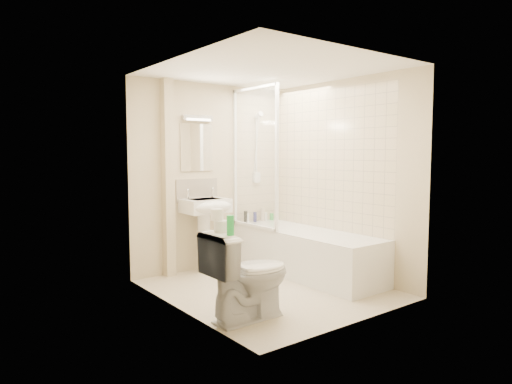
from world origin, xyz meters
TOP-DOWN VIEW (x-y plane):
  - floor at (0.00, 0.00)m, footprint 2.50×2.50m
  - wall_back at (0.00, 1.25)m, footprint 2.20×0.02m
  - wall_left at (-1.10, 0.00)m, footprint 0.02×2.50m
  - wall_right at (1.10, 0.00)m, footprint 0.02×2.50m
  - ceiling at (0.00, 0.00)m, footprint 2.20×2.50m
  - tile_back at (0.75, 1.24)m, footprint 0.70×0.01m
  - tile_right at (1.09, 0.20)m, footprint 0.01×2.10m
  - pipe_boxing at (-0.62, 1.19)m, footprint 0.12×0.12m
  - splashback at (-0.19, 1.24)m, footprint 0.60×0.02m
  - mirror at (-0.19, 1.24)m, footprint 0.46×0.01m
  - strip_light at (-0.19, 1.22)m, footprint 0.42×0.07m
  - bathtub at (0.75, 0.20)m, footprint 0.70×2.10m
  - shower_screen at (0.40, 0.80)m, footprint 0.04×0.92m
  - shower_fixture at (0.75, 1.19)m, footprint 0.10×0.16m
  - pedestal_sink at (-0.19, 1.01)m, footprint 0.55×0.50m
  - bottle_black_a at (0.52, 1.16)m, footprint 0.05×0.05m
  - bottle_white_a at (0.55, 1.16)m, footprint 0.06×0.06m
  - bottle_blue at (0.68, 1.16)m, footprint 0.05×0.05m
  - bottle_cream at (0.82, 1.16)m, footprint 0.06×0.06m
  - bottle_white_b at (0.87, 1.16)m, footprint 0.05×0.05m
  - bottle_green at (0.99, 1.16)m, footprint 0.06×0.06m
  - toilet at (-0.72, -0.59)m, footprint 0.47×0.81m
  - toilet_roll_lower at (-0.97, -0.53)m, footprint 0.12×0.12m
  - toilet_roll_upper at (-0.98, -0.48)m, footprint 0.11×0.11m
  - green_bottle at (-1.00, -0.72)m, footprint 0.06×0.06m

SIDE VIEW (x-z plane):
  - floor at x=0.00m, z-range 0.00..0.00m
  - bathtub at x=0.75m, z-range 0.01..0.56m
  - toilet at x=-0.72m, z-range 0.00..0.82m
  - bottle_green at x=0.99m, z-range 0.55..0.65m
  - bottle_white_b at x=0.87m, z-range 0.55..0.67m
  - bottle_white_a at x=0.55m, z-range 0.55..0.68m
  - bottle_blue at x=0.68m, z-range 0.55..0.69m
  - bottle_black_a at x=0.52m, z-range 0.55..0.72m
  - bottle_cream at x=0.82m, z-range 0.55..0.74m
  - pedestal_sink at x=-0.19m, z-range 0.22..1.28m
  - toilet_roll_lower at x=-0.97m, z-range 0.82..0.92m
  - green_bottle at x=-1.00m, z-range 0.82..0.99m
  - toilet_roll_upper at x=-0.98m, z-range 0.92..1.02m
  - splashback at x=-0.19m, z-range 0.88..1.18m
  - wall_back at x=0.00m, z-range 0.00..2.40m
  - wall_left at x=-1.10m, z-range 0.00..2.40m
  - wall_right at x=1.10m, z-range 0.00..2.40m
  - pipe_boxing at x=-0.62m, z-range 0.00..2.40m
  - tile_back at x=0.75m, z-range 0.55..2.30m
  - tile_right at x=1.09m, z-range 0.55..2.30m
  - shower_screen at x=0.40m, z-range 0.55..2.35m
  - shower_fixture at x=0.75m, z-range 1.05..2.04m
  - mirror at x=-0.19m, z-range 1.28..1.88m
  - strip_light at x=-0.19m, z-range 1.92..1.98m
  - ceiling at x=0.00m, z-range 2.39..2.41m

